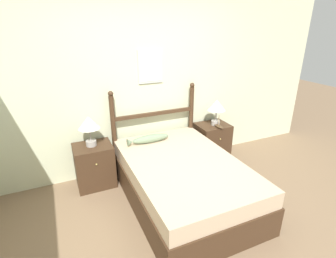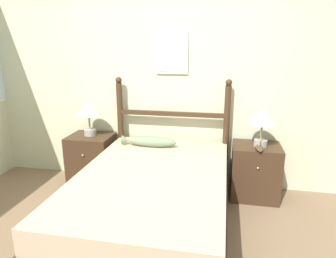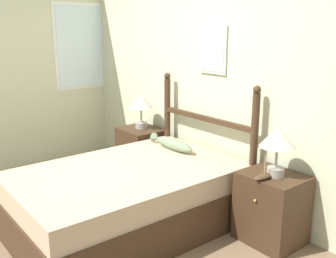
# 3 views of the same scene
# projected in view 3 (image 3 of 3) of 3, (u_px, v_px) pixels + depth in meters

# --- Properties ---
(ground_plane) EXTENTS (16.00, 16.00, 0.00)m
(ground_plane) POSITION_uv_depth(u_px,v_px,m) (55.00, 243.00, 3.34)
(ground_plane) COLOR #7A6047
(wall_back) EXTENTS (6.40, 0.08, 2.55)m
(wall_back) POSITION_uv_depth(u_px,v_px,m) (206.00, 77.00, 4.06)
(wall_back) COLOR beige
(wall_back) RESTS_ON ground_plane
(bed) EXTENTS (1.32, 1.99, 0.56)m
(bed) POSITION_uv_depth(u_px,v_px,m) (127.00, 199.00, 3.54)
(bed) COLOR #3D2819
(bed) RESTS_ON ground_plane
(headboard) EXTENTS (1.32, 0.07, 1.29)m
(headboard) POSITION_uv_depth(u_px,v_px,m) (205.00, 136.00, 4.02)
(headboard) COLOR #3D2819
(headboard) RESTS_ON ground_plane
(nightstand_left) EXTENTS (0.51, 0.45, 0.60)m
(nightstand_left) POSITION_uv_depth(u_px,v_px,m) (141.00, 153.00, 4.76)
(nightstand_left) COLOR #3D2819
(nightstand_left) RESTS_ON ground_plane
(nightstand_right) EXTENTS (0.51, 0.45, 0.60)m
(nightstand_right) POSITION_uv_depth(u_px,v_px,m) (271.00, 208.00, 3.30)
(nightstand_right) COLOR #3D2819
(nightstand_right) RESTS_ON ground_plane
(table_lamp_left) EXTENTS (0.29, 0.29, 0.42)m
(table_lamp_left) POSITION_uv_depth(u_px,v_px,m) (141.00, 103.00, 4.62)
(table_lamp_left) COLOR gray
(table_lamp_left) RESTS_ON nightstand_left
(table_lamp_right) EXTENTS (0.29, 0.29, 0.42)m
(table_lamp_right) POSITION_uv_depth(u_px,v_px,m) (278.00, 140.00, 3.12)
(table_lamp_right) COLOR gray
(table_lamp_right) RESTS_ON nightstand_right
(model_boat) EXTENTS (0.08, 0.23, 0.20)m
(model_boat) POSITION_uv_depth(u_px,v_px,m) (264.00, 176.00, 3.13)
(model_boat) COLOR #4C3823
(model_boat) RESTS_ON nightstand_right
(fish_pillow) EXTENTS (0.61, 0.12, 0.12)m
(fish_pillow) POSITION_uv_depth(u_px,v_px,m) (172.00, 144.00, 4.02)
(fish_pillow) COLOR gray
(fish_pillow) RESTS_ON bed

